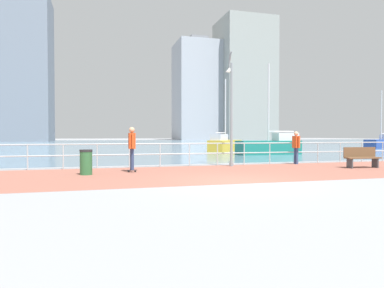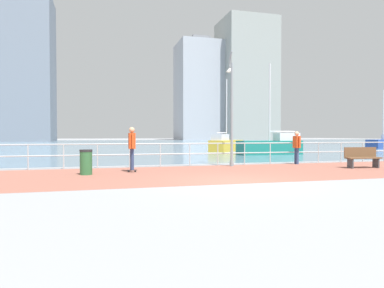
# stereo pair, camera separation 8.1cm
# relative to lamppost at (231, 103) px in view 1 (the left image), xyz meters

# --- Properties ---
(ground) EXTENTS (220.00, 220.00, 0.00)m
(ground) POSITION_rel_lamppost_xyz_m (-1.91, 34.83, -3.00)
(ground) COLOR gray
(brick_paving) EXTENTS (28.00, 6.17, 0.01)m
(brick_paving) POSITION_rel_lamppost_xyz_m (-1.91, -2.64, -2.99)
(brick_paving) COLOR #935647
(brick_paving) RESTS_ON ground
(harbor_water) EXTENTS (180.00, 88.00, 0.00)m
(harbor_water) POSITION_rel_lamppost_xyz_m (-1.91, 45.44, -3.00)
(harbor_water) COLOR slate
(harbor_water) RESTS_ON ground
(waterfront_railing) EXTENTS (25.25, 0.06, 1.09)m
(waterfront_railing) POSITION_rel_lamppost_xyz_m (-1.91, 0.44, -2.24)
(waterfront_railing) COLOR #B2BCC1
(waterfront_railing) RESTS_ON ground
(lamppost) EXTENTS (0.38, 0.81, 5.42)m
(lamppost) POSITION_rel_lamppost_xyz_m (0.00, 0.00, 0.00)
(lamppost) COLOR gray
(lamppost) RESTS_ON ground
(skateboarder) EXTENTS (0.40, 0.55, 1.78)m
(skateboarder) POSITION_rel_lamppost_xyz_m (-4.80, -1.55, -1.93)
(skateboarder) COLOR black
(skateboarder) RESTS_ON ground
(bystander) EXTENTS (0.26, 0.55, 1.65)m
(bystander) POSITION_rel_lamppost_xyz_m (3.57, 0.09, -2.03)
(bystander) COLOR #384C7A
(bystander) RESTS_ON ground
(trash_bin) EXTENTS (0.46, 0.46, 0.93)m
(trash_bin) POSITION_rel_lamppost_xyz_m (-6.51, -2.02, -2.53)
(trash_bin) COLOR #2D6638
(trash_bin) RESTS_ON ground
(park_bench) EXTENTS (1.63, 0.55, 0.92)m
(park_bench) POSITION_rel_lamppost_xyz_m (5.26, -2.48, -2.52)
(park_bench) COLOR brown
(park_bench) RESTS_ON ground
(sailboat_white) EXTENTS (4.82, 2.78, 6.47)m
(sailboat_white) POSITION_rel_lamppost_xyz_m (24.75, 16.24, -2.38)
(sailboat_white) COLOR #284799
(sailboat_white) RESTS_ON ground
(sailboat_teal) EXTENTS (4.92, 1.67, 6.85)m
(sailboat_teal) POSITION_rel_lamppost_xyz_m (6.59, 8.30, -2.34)
(sailboat_teal) COLOR #197266
(sailboat_teal) RESTS_ON ground
(sailboat_blue) EXTENTS (4.31, 4.39, 6.60)m
(sailboat_blue) POSITION_rel_lamppost_xyz_m (5.15, 14.23, -2.37)
(sailboat_blue) COLOR gold
(sailboat_blue) RESTS_ON ground
(tower_concrete) EXTENTS (16.78, 16.16, 41.31)m
(tower_concrete) POSITION_rel_lamppost_xyz_m (41.33, 90.52, 16.83)
(tower_concrete) COLOR #939993
(tower_concrete) RESTS_ON ground
(tower_beige) EXTENTS (14.68, 14.37, 33.88)m
(tower_beige) POSITION_rel_lamppost_xyz_m (26.52, 94.76, 13.11)
(tower_beige) COLOR #A3A8B2
(tower_beige) RESTS_ON ground
(tower_steel) EXTENTS (16.90, 13.09, 36.44)m
(tower_steel) POSITION_rel_lamppost_xyz_m (-25.03, 75.38, 14.39)
(tower_steel) COLOR slate
(tower_steel) RESTS_ON ground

